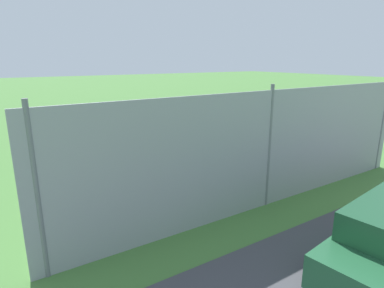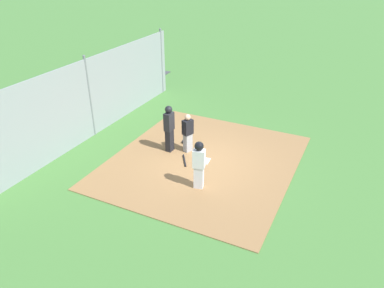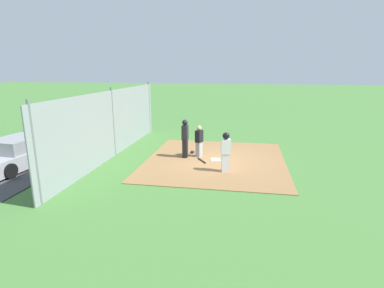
{
  "view_description": "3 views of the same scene",
  "coord_description": "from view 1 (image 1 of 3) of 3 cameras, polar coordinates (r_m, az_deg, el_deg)",
  "views": [
    {
      "loc": [
        -6.24,
        -10.91,
        3.97
      ],
      "look_at": [
        0.22,
        -0.88,
        0.8
      ],
      "focal_mm": 30.05,
      "sensor_mm": 36.0,
      "label": 1
    },
    {
      "loc": [
        10.69,
        4.76,
        7.02
      ],
      "look_at": [
        0.71,
        -0.12,
        1.04
      ],
      "focal_mm": 34.62,
      "sensor_mm": 36.0,
      "label": 2
    },
    {
      "loc": [
        13.63,
        1.26,
        4.25
      ],
      "look_at": [
        -0.04,
        -1.13,
        0.73
      ],
      "focal_mm": 28.28,
      "sensor_mm": 36.0,
      "label": 3
    }
  ],
  "objects": [
    {
      "name": "baseball_bat",
      "position": [
        12.83,
        -0.19,
        -2.87
      ],
      "size": [
        0.72,
        0.49,
        0.06
      ],
      "primitive_type": "cylinder",
      "rotation": [
        0.0,
        1.57,
        0.57
      ],
      "color": "black",
      "rests_on": "dirt_infield"
    },
    {
      "name": "catcher_mask",
      "position": [
        11.66,
        -3.75,
        -4.59
      ],
      "size": [
        0.24,
        0.2,
        0.12
      ],
      "primitive_type": "ellipsoid",
      "color": "black",
      "rests_on": "dirt_infield"
    },
    {
      "name": "dirt_infield",
      "position": [
        13.17,
        -2.86,
        -2.62
      ],
      "size": [
        7.2,
        6.4,
        0.03
      ],
      "primitive_type": "cube",
      "color": "olive",
      "rests_on": "ground_plane"
    },
    {
      "name": "runner",
      "position": [
        14.2,
        1.56,
        2.76
      ],
      "size": [
        0.34,
        0.43,
        1.67
      ],
      "rotation": [
        0.0,
        0.0,
        3.36
      ],
      "color": "silver",
      "rests_on": "dirt_infield"
    },
    {
      "name": "catcher",
      "position": [
        12.04,
        -2.6,
        -0.34
      ],
      "size": [
        0.45,
        0.38,
        1.52
      ],
      "rotation": [
        0.0,
        0.0,
        1.19
      ],
      "color": "#9E9EA3",
      "rests_on": "dirt_infield"
    },
    {
      "name": "umpire",
      "position": [
        11.6,
        0.16,
        0.12
      ],
      "size": [
        0.39,
        0.28,
        1.85
      ],
      "rotation": [
        0.0,
        0.0,
        1.52
      ],
      "color": "black",
      "rests_on": "dirt_infield"
    },
    {
      "name": "ground_plane",
      "position": [
        13.18,
        -2.86,
        -2.68
      ],
      "size": [
        140.0,
        140.0,
        0.0
      ],
      "primitive_type": "plane",
      "color": "#477A38"
    },
    {
      "name": "backstop_fence",
      "position": [
        8.89,
        13.45,
        -0.99
      ],
      "size": [
        12.0,
        0.1,
        3.35
      ],
      "color": "#93999E",
      "rests_on": "ground_plane"
    },
    {
      "name": "home_plate",
      "position": [
        13.16,
        -2.87,
        -2.51
      ],
      "size": [
        0.5,
        0.5,
        0.02
      ],
      "primitive_type": "cube",
      "rotation": [
        0.0,
        0.0,
        0.13
      ],
      "color": "white",
      "rests_on": "dirt_infield"
    }
  ]
}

